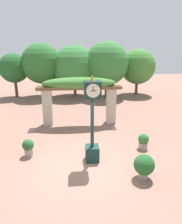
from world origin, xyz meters
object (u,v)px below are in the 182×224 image
(pedestal_clock, at_px, (92,118))
(potted_plant_near_left, at_px, (144,165))
(potted_plant_far_left, at_px, (143,141))
(potted_plant_near_right, at_px, (28,147))

(pedestal_clock, height_order, potted_plant_near_left, pedestal_clock)
(potted_plant_near_left, relative_size, potted_plant_far_left, 1.26)
(pedestal_clock, relative_size, potted_plant_near_right, 4.65)
(potted_plant_near_left, relative_size, potted_plant_near_right, 1.20)
(pedestal_clock, xyz_separation_m, potted_plant_near_left, (1.69, -1.39, -1.34))
(pedestal_clock, relative_size, potted_plant_near_left, 3.89)
(potted_plant_near_right, xyz_separation_m, potted_plant_far_left, (5.15, 0.18, -0.05))
(potted_plant_near_left, height_order, potted_plant_far_left, potted_plant_near_left)
(potted_plant_near_right, bearing_deg, potted_plant_far_left, 2.03)
(potted_plant_near_right, bearing_deg, pedestal_clock, -13.04)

